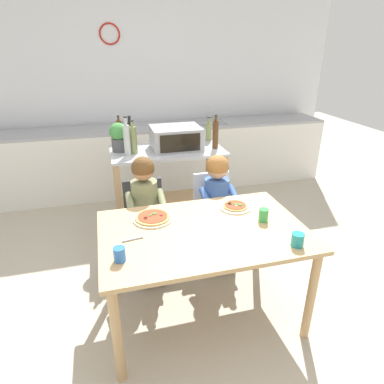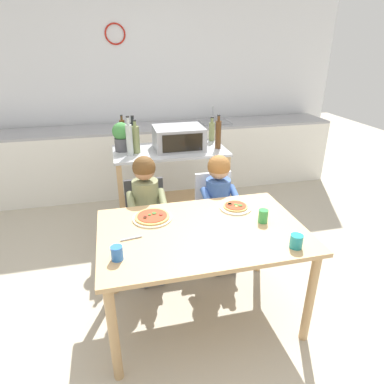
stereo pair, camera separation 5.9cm
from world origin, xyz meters
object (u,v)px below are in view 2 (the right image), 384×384
object	(u,v)px
bottle_clear_vinegar	(218,134)
dining_chair_right	(215,210)
dining_chair_left	(147,218)
bottle_brown_beer	(123,133)
serving_spoon	(131,238)
bottle_tall_green_wine	(129,139)
pizza_plate_white	(235,207)
child_in_blue_striped_shirt	(220,197)
potted_herb_plant	(122,136)
drinking_cup_green	(263,216)
pizza_plate_cream	(152,217)
child_in_olive_shirt	(147,204)
drinking_cup_blue	(117,253)
kitchen_island_cart	(171,177)
drinking_cup_teal	(296,241)
dining_table	(202,241)
toaster_oven	(179,138)
bottle_slim_sauce	(212,131)
bottle_dark_olive_oil	(133,134)
bottle_squat_spirits	(136,139)

from	to	relation	value
bottle_clear_vinegar	dining_chair_right	size ratio (longest dim) A/B	0.42
dining_chair_left	dining_chair_right	distance (m)	0.64
bottle_brown_beer	serving_spoon	distance (m)	1.59
bottle_tall_green_wine	pizza_plate_white	bearing A→B (deg)	-53.95
dining_chair_right	child_in_blue_striped_shirt	bearing A→B (deg)	-90.00
bottle_clear_vinegar	potted_herb_plant	size ratio (longest dim) A/B	1.20
child_in_blue_striped_shirt	drinking_cup_green	size ratio (longest dim) A/B	10.60
bottle_brown_beer	serving_spoon	bearing A→B (deg)	-91.81
dining_chair_left	child_in_blue_striped_shirt	bearing A→B (deg)	-9.79
dining_chair_left	pizza_plate_cream	distance (m)	0.57
child_in_olive_shirt	drinking_cup_blue	xyz separation A→B (m)	(-0.26, -0.83, 0.11)
kitchen_island_cart	drinking_cup_teal	world-z (taller)	kitchen_island_cart
bottle_tall_green_wine	serving_spoon	distance (m)	1.28
dining_chair_right	drinking_cup_green	bearing A→B (deg)	-81.22
bottle_tall_green_wine	bottle_clear_vinegar	size ratio (longest dim) A/B	1.10
potted_herb_plant	bottle_brown_beer	bearing A→B (deg)	82.92
dining_table	bottle_brown_beer	bearing A→B (deg)	105.58
drinking_cup_blue	serving_spoon	xyz separation A→B (m)	(0.09, 0.20, -0.04)
pizza_plate_cream	drinking_cup_teal	bearing A→B (deg)	-35.04
child_in_blue_striped_shirt	bottle_brown_beer	bearing A→B (deg)	129.46
dining_table	dining_chair_left	world-z (taller)	dining_chair_left
toaster_oven	bottle_brown_beer	xyz separation A→B (m)	(-0.54, 0.22, 0.03)
toaster_oven	bottle_slim_sauce	world-z (taller)	bottle_slim_sauce
child_in_olive_shirt	toaster_oven	bearing A→B (deg)	59.41
bottle_dark_olive_oil	drinking_cup_green	distance (m)	1.69
bottle_dark_olive_oil	bottle_clear_vinegar	bearing A→B (deg)	-15.39
serving_spoon	drinking_cup_teal	bearing A→B (deg)	-18.71
toaster_oven	drinking_cup_teal	world-z (taller)	toaster_oven
dining_chair_left	bottle_tall_green_wine	bearing A→B (deg)	98.30
pizza_plate_cream	bottle_tall_green_wine	bearing A→B (deg)	94.15
dining_table	toaster_oven	bearing A→B (deg)	85.23
bottle_dark_olive_oil	child_in_olive_shirt	distance (m)	0.94
bottle_dark_olive_oil	drinking_cup_teal	xyz separation A→B (m)	(0.84, -1.82, -0.27)
pizza_plate_cream	serving_spoon	bearing A→B (deg)	-124.98
dining_table	pizza_plate_white	world-z (taller)	pizza_plate_white
bottle_brown_beer	bottle_clear_vinegar	bearing A→B (deg)	-17.76
kitchen_island_cart	serving_spoon	bearing A→B (deg)	-110.50
dining_table	dining_chair_right	distance (m)	0.83
toaster_oven	pizza_plate_cream	world-z (taller)	toaster_oven
pizza_plate_white	kitchen_island_cart	bearing A→B (deg)	106.24
drinking_cup_teal	child_in_olive_shirt	bearing A→B (deg)	130.59
toaster_oven	bottle_slim_sauce	bearing A→B (deg)	27.63
bottle_slim_sauce	drinking_cup_teal	distance (m)	1.91
bottle_dark_olive_oil	bottle_brown_beer	xyz separation A→B (m)	(-0.10, 0.07, 0.00)
drinking_cup_green	dining_table	bearing A→B (deg)	-179.53
drinking_cup_teal	drinking_cup_blue	xyz separation A→B (m)	(-1.08, 0.13, 0.00)
bottle_brown_beer	bottle_squat_spirits	bearing A→B (deg)	-66.54
bottle_squat_spirits	potted_herb_plant	xyz separation A→B (m)	(-0.13, 0.10, 0.02)
bottle_slim_sauce	child_in_blue_striped_shirt	size ratio (longest dim) A/B	0.26
kitchen_island_cart	drinking_cup_green	distance (m)	1.40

